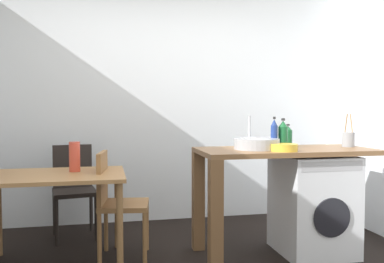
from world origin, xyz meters
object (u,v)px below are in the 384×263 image
(bottle_squat_brown, at_px, (283,134))
(utensil_crock, at_px, (348,139))
(chair_spare_by_wall, at_px, (74,185))
(bottle_clear_small, at_px, (288,136))
(mixing_bowl, at_px, (284,147))
(washing_machine, at_px, (313,204))
(dining_table, at_px, (55,186))
(bottle_tall_green, at_px, (274,134))
(vase, at_px, (75,157))
(chair_opposite, at_px, (115,198))

(bottle_squat_brown, distance_m, utensil_crock, 0.62)
(chair_spare_by_wall, height_order, bottle_squat_brown, bottle_squat_brown)
(bottle_clear_small, xyz_separation_m, mixing_bowl, (-0.26, -0.47, -0.06))
(mixing_bowl, bearing_deg, washing_machine, 28.17)
(dining_table, relative_size, chair_spare_by_wall, 1.22)
(washing_machine, bearing_deg, dining_table, 175.65)
(bottle_squat_brown, xyz_separation_m, bottle_clear_small, (0.14, 0.19, -0.03))
(washing_machine, bearing_deg, bottle_tall_green, 169.57)
(mixing_bowl, height_order, vase, vase)
(bottle_clear_small, distance_m, mixing_bowl, 0.54)
(bottle_clear_small, relative_size, utensil_crock, 0.67)
(chair_spare_by_wall, bearing_deg, chair_opposite, 109.10)
(bottle_clear_small, xyz_separation_m, utensil_crock, (0.48, -0.22, -0.02))
(utensil_crock, height_order, vase, utensil_crock)
(bottle_clear_small, relative_size, vase, 0.82)
(dining_table, height_order, bottle_tall_green, bottle_tall_green)
(dining_table, relative_size, utensil_crock, 3.67)
(washing_machine, bearing_deg, chair_spare_by_wall, 155.74)
(utensil_crock, bearing_deg, mixing_bowl, -161.26)
(mixing_bowl, distance_m, vase, 1.72)
(washing_machine, xyz_separation_m, vase, (-2.02, 0.27, 0.43))
(bottle_squat_brown, bearing_deg, bottle_tall_green, -167.93)
(bottle_squat_brown, bearing_deg, bottle_clear_small, 54.19)
(dining_table, height_order, bottle_clear_small, bottle_clear_small)
(mixing_bowl, relative_size, vase, 0.87)
(utensil_crock, bearing_deg, dining_table, 177.45)
(dining_table, relative_size, bottle_tall_green, 4.03)
(bottle_tall_green, height_order, mixing_bowl, bottle_tall_green)
(chair_opposite, height_order, bottle_tall_green, bottle_tall_green)
(chair_spare_by_wall, relative_size, vase, 3.64)
(chair_spare_by_wall, bearing_deg, mixing_bowl, 136.95)
(vase, bearing_deg, dining_table, -146.31)
(utensil_crock, bearing_deg, bottle_tall_green, 179.13)
(utensil_crock, bearing_deg, bottle_squat_brown, 177.20)
(dining_table, xyz_separation_m, washing_machine, (2.17, -0.17, -0.21))
(bottle_clear_small, bearing_deg, bottle_squat_brown, -125.81)
(dining_table, relative_size, chair_opposite, 1.22)
(bottle_squat_brown, relative_size, bottle_clear_small, 1.28)
(utensil_crock, distance_m, vase, 2.40)
(vase, bearing_deg, chair_opposite, -6.87)
(washing_machine, bearing_deg, chair_opposite, 172.41)
(chair_opposite, relative_size, chair_spare_by_wall, 1.00)
(chair_spare_by_wall, height_order, washing_machine, chair_spare_by_wall)
(chair_spare_by_wall, bearing_deg, bottle_tall_green, 143.79)
(dining_table, relative_size, bottle_clear_small, 5.46)
(bottle_tall_green, relative_size, bottle_clear_small, 1.36)
(vase, bearing_deg, bottle_squat_brown, -5.89)
(chair_spare_by_wall, height_order, mixing_bowl, mixing_bowl)
(dining_table, height_order, mixing_bowl, mixing_bowl)
(dining_table, distance_m, bottle_tall_green, 1.87)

